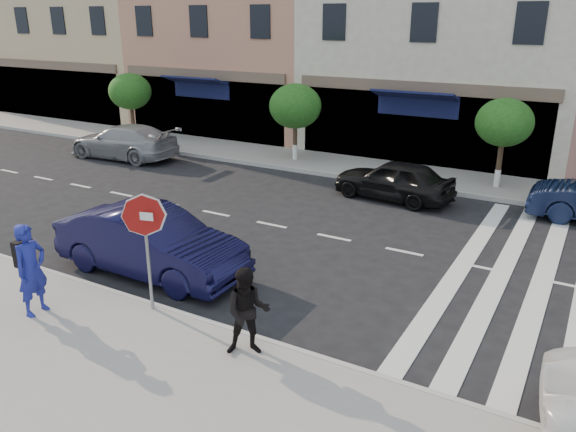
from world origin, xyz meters
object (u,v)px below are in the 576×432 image
(photographer, at_px, (31,270))
(stop_sign, at_px, (145,227))
(walker, at_px, (248,312))
(car_near_mid, at_px, (151,242))
(car_far_left, at_px, (124,142))
(car_far_mid, at_px, (394,180))

(photographer, bearing_deg, stop_sign, -60.65)
(walker, bearing_deg, stop_sign, 140.21)
(car_near_mid, bearing_deg, car_far_left, 47.73)
(car_near_mid, bearing_deg, car_far_mid, -20.30)
(car_near_mid, distance_m, car_far_left, 11.99)
(walker, relative_size, car_near_mid, 0.34)
(photographer, xyz_separation_m, car_far_left, (-8.42, 10.75, -0.37))
(car_near_mid, relative_size, car_far_mid, 1.20)
(photographer, height_order, walker, photographer)
(photographer, xyz_separation_m, car_far_mid, (3.48, 10.96, -0.41))
(stop_sign, distance_m, photographer, 2.40)
(car_far_left, relative_size, car_far_mid, 1.26)
(stop_sign, height_order, car_near_mid, stop_sign)
(car_far_left, bearing_deg, walker, 50.09)
(photographer, relative_size, car_far_left, 0.38)
(walker, height_order, car_far_left, walker)
(car_near_mid, bearing_deg, photographer, 169.20)
(photographer, distance_m, car_near_mid, 2.81)
(car_far_left, bearing_deg, stop_sign, 44.81)
(photographer, bearing_deg, walker, -82.33)
(car_near_mid, relative_size, car_far_left, 0.96)
(walker, relative_size, car_far_mid, 0.41)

